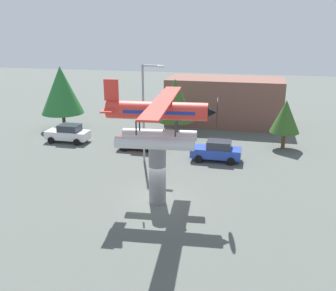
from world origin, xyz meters
The scene contains 11 objects.
ground_plane centered at (0.00, 0.00, 0.00)m, with size 140.00×140.00×0.00m, color #515651.
display_pedestal centered at (0.00, 0.00, 1.97)m, with size 1.10×1.10×3.95m, color slate.
floatplane_monument centered at (0.13, 0.01, 5.62)m, with size 7.00×10.46×4.00m.
car_near_white centered at (-11.98, 11.18, 0.88)m, with size 4.20×2.02×1.76m.
car_mid_red centered at (-4.30, 10.52, 0.88)m, with size 4.20×2.02×1.76m.
car_far_blue centered at (2.84, 8.97, 0.88)m, with size 4.20×2.02×1.76m.
streetlight_primary centered at (-2.92, 7.46, 4.69)m, with size 1.84×0.28×8.10m.
storefront_building centered at (2.25, 22.00, 2.64)m, with size 12.95×5.86×5.27m, color brown.
tree_west centered at (-14.68, 15.51, 4.35)m, with size 4.56×4.56×6.89m.
tree_east centered at (-2.12, 15.18, 3.86)m, with size 3.81×3.81×5.99m.
tree_center_back centered at (8.52, 13.81, 3.05)m, with size 2.70×2.70×4.57m.
Camera 1 is at (5.92, -22.42, 11.14)m, focal length 41.61 mm.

